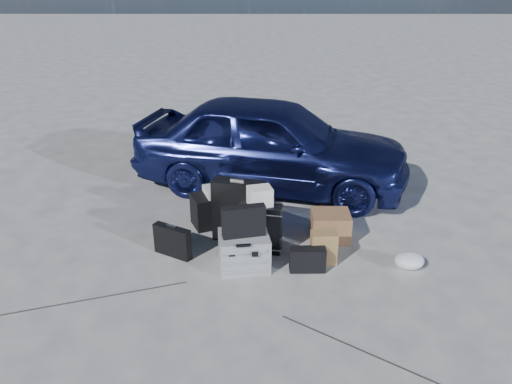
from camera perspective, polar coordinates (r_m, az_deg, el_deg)
ground at (r=5.06m, az=-0.11°, el=-8.81°), size 60.00×60.00×0.00m
car at (r=6.70m, az=1.74°, el=5.60°), size 3.88×2.32×1.24m
pelican_case at (r=5.02m, az=-1.38°, el=-6.72°), size 0.54×0.46×0.36m
laptop_bag at (r=4.85m, az=-1.42°, el=-3.37°), size 0.44×0.20×0.32m
briefcase at (r=5.28m, az=-9.53°, el=-5.57°), size 0.42×0.29×0.33m
suitcase_left at (r=5.42m, az=-2.10°, el=-2.16°), size 0.57×0.34×0.70m
suitcase_right at (r=5.25m, az=0.48°, el=-4.16°), size 0.47×0.24×0.53m
white_carton at (r=5.10m, az=0.44°, el=-0.48°), size 0.28×0.25×0.19m
duffel_bag at (r=5.88m, az=-3.62°, el=-1.78°), size 0.82×0.59×0.38m
flat_box_white at (r=5.78m, az=-3.77°, el=0.22°), size 0.51×0.44×0.07m
flat_box_black at (r=5.75m, az=-3.60°, el=0.84°), size 0.30×0.22×0.06m
kraft_bag at (r=5.13m, az=7.73°, el=-6.34°), size 0.27×0.17×0.35m
cardboard_box at (r=5.59m, az=8.49°, el=-3.85°), size 0.42×0.37×0.31m
plastic_bag at (r=5.28m, az=17.12°, el=-7.48°), size 0.34×0.30×0.17m
messenger_bag at (r=5.01m, az=5.90°, el=-7.69°), size 0.36×0.14×0.25m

